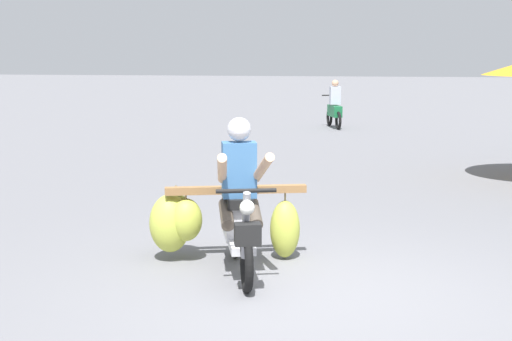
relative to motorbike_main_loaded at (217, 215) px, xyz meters
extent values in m
plane|color=slate|center=(1.08, -0.84, -0.54)|extent=(120.00, 120.00, 0.00)
torus|color=black|center=(0.46, -0.84, -0.26)|extent=(0.23, 0.56, 0.56)
torus|color=black|center=(0.13, 0.31, -0.26)|extent=(0.23, 0.56, 0.56)
cube|color=silver|center=(0.32, -0.36, -0.22)|extent=(0.38, 0.60, 0.08)
cube|color=silver|center=(0.21, 0.02, -0.04)|extent=(0.44, 0.69, 0.36)
cube|color=black|center=(0.23, -0.06, 0.18)|extent=(0.41, 0.65, 0.10)
cylinder|color=gray|center=(0.44, -0.79, 0.08)|extent=(0.14, 0.29, 0.69)
cylinder|color=black|center=(0.45, -0.83, 0.42)|extent=(0.55, 0.19, 0.04)
sphere|color=silver|center=(0.47, -0.90, 0.28)|extent=(0.14, 0.14, 0.14)
cube|color=black|center=(0.48, -0.94, 0.04)|extent=(0.27, 0.22, 0.20)
cube|color=silver|center=(0.46, -0.84, 0.04)|extent=(0.17, 0.30, 0.04)
cube|color=olive|center=(0.17, 0.17, 0.24)|extent=(1.47, 0.51, 0.08)
cube|color=olive|center=(0.12, 0.34, 0.21)|extent=(1.32, 0.45, 0.06)
ellipsoid|color=#B6C045|center=(-0.53, 0.07, -0.12)|extent=(0.58, 0.56, 0.63)
cylinder|color=#998459|center=(-0.53, 0.07, 0.21)|extent=(0.02, 0.02, 0.09)
ellipsoid|color=#B4BE44|center=(0.67, 0.33, -0.20)|extent=(0.43, 0.42, 0.63)
cylinder|color=#998459|center=(0.67, 0.33, 0.16)|extent=(0.02, 0.02, 0.18)
ellipsoid|color=#B3BD43|center=(-0.35, 0.04, -0.07)|extent=(0.41, 0.39, 0.46)
cylinder|color=#998459|center=(-0.35, 0.04, 0.19)|extent=(0.02, 0.02, 0.13)
ellipsoid|color=#AFB93E|center=(-0.51, 0.26, -0.07)|extent=(0.50, 0.47, 0.45)
cylinder|color=#998459|center=(-0.51, 0.26, 0.19)|extent=(0.02, 0.02, 0.13)
cube|color=#386699|center=(0.26, -0.17, 0.51)|extent=(0.39, 0.30, 0.56)
sphere|color=silver|center=(0.27, -0.19, 0.92)|extent=(0.24, 0.24, 0.24)
cylinder|color=tan|center=(0.54, -0.44, 0.58)|extent=(0.33, 0.71, 0.39)
cylinder|color=tan|center=(0.17, -0.55, 0.58)|extent=(0.23, 0.72, 0.39)
cylinder|color=#4C4238|center=(0.43, -0.25, 0.08)|extent=(0.25, 0.46, 0.27)
cylinder|color=#4C4238|center=(0.16, -0.32, 0.08)|extent=(0.25, 0.46, 0.27)
torus|color=black|center=(0.22, 15.06, -0.28)|extent=(0.23, 0.52, 0.52)
torus|color=black|center=(0.54, 14.01, -0.28)|extent=(0.23, 0.52, 0.52)
cube|color=#196638|center=(0.41, 14.44, -0.04)|extent=(0.49, 0.93, 0.32)
cylinder|color=black|center=(0.23, 15.01, 0.38)|extent=(0.49, 0.18, 0.04)
cube|color=#B2B7C6|center=(0.41, 14.42, 0.41)|extent=(0.35, 0.28, 0.52)
sphere|color=tan|center=(0.41, 14.44, 0.76)|extent=(0.20, 0.20, 0.20)
camera|label=1|loc=(1.62, -7.54, 1.70)|focal=52.92mm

